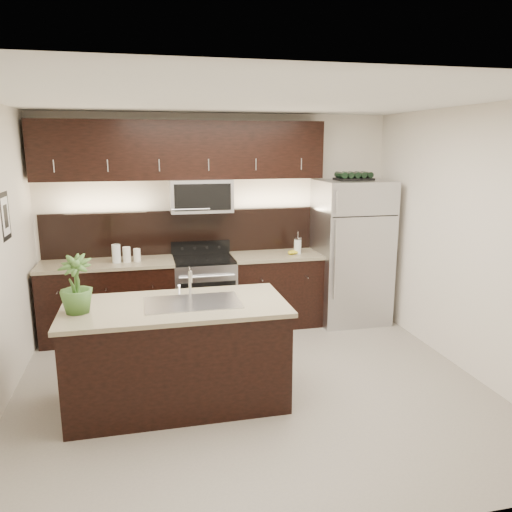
# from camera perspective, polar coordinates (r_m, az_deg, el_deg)

# --- Properties ---
(ground) EXTENTS (4.50, 4.50, 0.00)m
(ground) POSITION_cam_1_polar(r_m,az_deg,el_deg) (5.04, -0.44, -14.74)
(ground) COLOR gray
(ground) RESTS_ON ground
(room_walls) EXTENTS (4.52, 4.02, 2.71)m
(room_walls) POSITION_cam_1_polar(r_m,az_deg,el_deg) (4.46, -1.77, 4.62)
(room_walls) COLOR silver
(room_walls) RESTS_ON ground
(counter_run) EXTENTS (3.51, 0.65, 0.94)m
(counter_run) POSITION_cam_1_polar(r_m,az_deg,el_deg) (6.36, -7.78, -4.39)
(counter_run) COLOR black
(counter_run) RESTS_ON ground
(upper_fixtures) EXTENTS (3.49, 0.40, 1.66)m
(upper_fixtures) POSITION_cam_1_polar(r_m,az_deg,el_deg) (6.24, -8.12, 10.86)
(upper_fixtures) COLOR black
(upper_fixtures) RESTS_ON counter_run
(island) EXTENTS (1.96, 0.96, 0.94)m
(island) POSITION_cam_1_polar(r_m,az_deg,el_deg) (4.64, -8.98, -10.96)
(island) COLOR black
(island) RESTS_ON ground
(sink_faucet) EXTENTS (0.84, 0.50, 0.28)m
(sink_faucet) POSITION_cam_1_polar(r_m,az_deg,el_deg) (4.49, -7.28, -5.11)
(sink_faucet) COLOR silver
(sink_faucet) RESTS_ON island
(refrigerator) EXTENTS (0.90, 0.81, 1.87)m
(refrigerator) POSITION_cam_1_polar(r_m,az_deg,el_deg) (6.71, 10.75, 0.51)
(refrigerator) COLOR #B2B2B7
(refrigerator) RESTS_ON ground
(wine_rack) EXTENTS (0.46, 0.29, 0.11)m
(wine_rack) POSITION_cam_1_polar(r_m,az_deg,el_deg) (6.58, 11.10, 8.93)
(wine_rack) COLOR black
(wine_rack) RESTS_ON refrigerator
(plant) EXTENTS (0.33, 0.33, 0.49)m
(plant) POSITION_cam_1_polar(r_m,az_deg,el_deg) (4.40, -19.89, -3.06)
(plant) COLOR #3C6628
(plant) RESTS_ON island
(canisters) EXTENTS (0.33, 0.10, 0.22)m
(canisters) POSITION_cam_1_polar(r_m,az_deg,el_deg) (6.16, -14.83, 0.20)
(canisters) COLOR silver
(canisters) RESTS_ON counter_run
(french_press) EXTENTS (0.10, 0.10, 0.28)m
(french_press) POSITION_cam_1_polar(r_m,az_deg,el_deg) (6.44, 4.78, 1.18)
(french_press) COLOR silver
(french_press) RESTS_ON counter_run
(bananas) EXTENTS (0.20, 0.18, 0.05)m
(bananas) POSITION_cam_1_polar(r_m,az_deg,el_deg) (6.40, 3.91, 0.40)
(bananas) COLOR gold
(bananas) RESTS_ON counter_run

